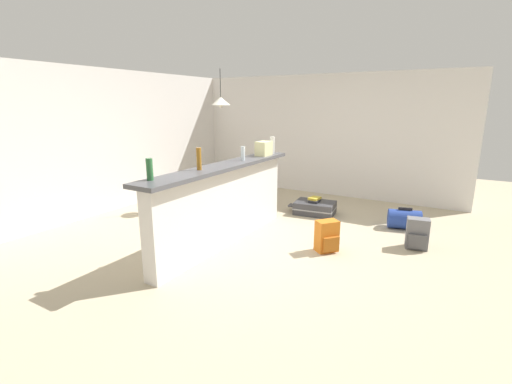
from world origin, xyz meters
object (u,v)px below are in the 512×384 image
at_px(bottle_white, 272,145).
at_px(suitcase_flat_charcoal, 315,208).
at_px(backpack_grey, 417,234).
at_px(bottle_clear, 243,153).
at_px(dining_chair_near_partition, 248,184).
at_px(duffel_bag_blue, 404,219).
at_px(book_stack, 315,200).
at_px(bottle_green, 150,169).
at_px(backpack_orange, 327,237).
at_px(dining_table, 225,173).
at_px(grocery_bag, 264,149).
at_px(bottle_amber, 199,159).
at_px(pendant_lamp, 221,101).

xyz_separation_m(bottle_white, suitcase_flat_charcoal, (0.66, -0.52, -1.14)).
height_order(suitcase_flat_charcoal, backpack_grey, backpack_grey).
height_order(bottle_clear, dining_chair_near_partition, bottle_clear).
bearing_deg(duffel_bag_blue, backpack_grey, -160.49).
bearing_deg(duffel_bag_blue, book_stack, 88.55).
distance_m(bottle_green, backpack_orange, 2.41).
xyz_separation_m(dining_table, dining_chair_near_partition, (-0.06, -0.53, -0.13)).
bearing_deg(dining_table, backpack_grey, -95.96).
height_order(dining_table, backpack_orange, dining_table).
xyz_separation_m(bottle_green, dining_table, (2.71, 0.94, -0.59)).
xyz_separation_m(grocery_bag, suitcase_flat_charcoal, (0.91, -0.54, -1.12)).
relative_size(bottle_amber, book_stack, 0.96).
relative_size(bottle_white, pendant_lamp, 0.41).
relative_size(bottle_white, backpack_grey, 0.66).
relative_size(bottle_amber, backpack_orange, 0.65).
height_order(bottle_amber, bottle_white, bottle_white).
distance_m(backpack_grey, duffel_bag_blue, 0.80).
bearing_deg(pendant_lamp, bottle_amber, -151.55).
relative_size(bottle_amber, duffel_bag_blue, 0.51).
bearing_deg(dining_chair_near_partition, bottle_green, -171.07).
xyz_separation_m(grocery_bag, dining_chair_near_partition, (0.42, 0.56, -0.71)).
distance_m(backpack_grey, backpack_orange, 1.23).
xyz_separation_m(bottle_green, suitcase_flat_charcoal, (3.13, -0.68, -1.12)).
xyz_separation_m(bottle_clear, dining_chair_near_partition, (1.00, 0.54, -0.70)).
xyz_separation_m(bottle_white, backpack_grey, (-0.12, -2.28, -1.05)).
relative_size(pendant_lamp, backpack_grey, 1.58).
relative_size(dining_chair_near_partition, book_stack, 3.26).
height_order(bottle_white, book_stack, bottle_white).
distance_m(bottle_green, bottle_white, 2.48).
bearing_deg(grocery_bag, duffel_bag_blue, -66.45).
distance_m(grocery_bag, dining_chair_near_partition, 1.00).
height_order(bottle_white, duffel_bag_blue, bottle_white).
xyz_separation_m(dining_table, duffel_bag_blue, (0.40, -3.12, -0.50)).
bearing_deg(book_stack, suitcase_flat_charcoal, -134.13).
bearing_deg(bottle_white, bottle_clear, 177.11).
relative_size(bottle_clear, grocery_bag, 0.77).
bearing_deg(bottle_green, backpack_orange, -40.77).
relative_size(bottle_green, pendant_lamp, 0.35).
height_order(bottle_amber, book_stack, bottle_amber).
relative_size(dining_table, dining_chair_near_partition, 1.18).
xyz_separation_m(dining_chair_near_partition, book_stack, (0.50, -1.09, -0.26)).
height_order(pendant_lamp, backpack_grey, pendant_lamp).
relative_size(dining_chair_near_partition, suitcase_flat_charcoal, 1.08).
xyz_separation_m(backpack_grey, book_stack, (0.79, 1.77, 0.05)).
distance_m(grocery_bag, dining_table, 1.32).
bearing_deg(grocery_bag, bottle_amber, 176.96).
xyz_separation_m(dining_chair_near_partition, backpack_orange, (-1.00, -1.84, -0.31)).
height_order(grocery_bag, dining_chair_near_partition, grocery_bag).
bearing_deg(pendant_lamp, backpack_grey, -95.66).
height_order(pendant_lamp, suitcase_flat_charcoal, pendant_lamp).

